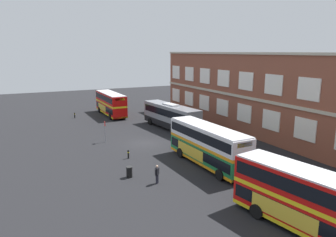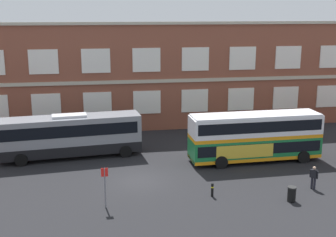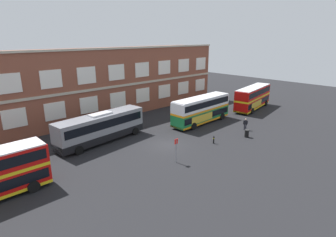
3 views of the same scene
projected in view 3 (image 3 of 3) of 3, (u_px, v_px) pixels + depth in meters
The scene contains 9 objects.
ground_plane at pixel (156, 141), 35.35m from camera, with size 120.00×120.00×0.00m, color black.
brick_terminal_building at pixel (104, 82), 46.36m from camera, with size 45.91×8.19×11.31m.
double_decker_middle at pixel (201, 109), 41.98m from camera, with size 11.07×3.11×4.07m.
double_decker_far at pixel (253, 97), 50.21m from camera, with size 11.27×4.36×4.07m.
touring_coach at pixel (101, 128), 34.41m from camera, with size 12.20×3.87×3.80m.
waiting_passenger at pixel (245, 124), 39.12m from camera, with size 0.48×0.56×1.70m.
bus_stand_flag at pixel (176, 148), 28.80m from camera, with size 0.44×0.10×2.70m.
station_litter_bin at pixel (247, 133), 36.44m from camera, with size 0.60×0.60×1.03m.
safety_bollard_west at pixel (214, 140), 34.29m from camera, with size 0.19×0.19×0.95m.
Camera 3 is at (-21.46, -23.11, 13.00)m, focal length 29.25 mm.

